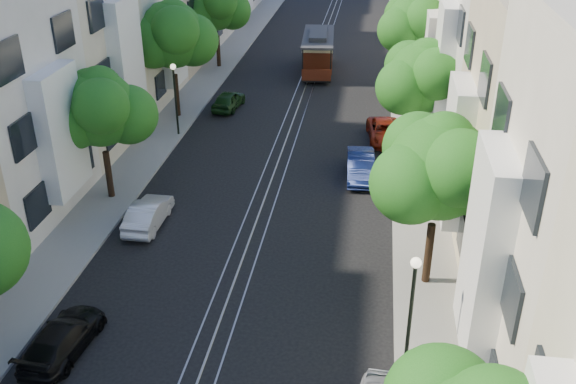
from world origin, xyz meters
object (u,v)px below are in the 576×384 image
at_px(lamp_west, 175,89).
at_px(tree_w_b, 101,111).
at_px(parked_car_e_mid, 361,166).
at_px(tree_e_c, 424,79).
at_px(tree_w_c, 173,36).
at_px(parked_car_e_far, 385,132).
at_px(parked_car_w_mid, 148,214).
at_px(tree_e_d, 416,25).
at_px(tree_w_d, 217,7).
at_px(lamp_east, 412,299).
at_px(tree_e_b, 440,171).
at_px(cable_car, 318,50).
at_px(parked_car_w_far, 229,100).
at_px(parked_car_w_near, 63,338).

bearing_deg(lamp_west, tree_w_b, -95.97).
bearing_deg(parked_car_e_mid, tree_e_c, 32.64).
relative_size(tree_e_c, tree_w_c, 0.92).
bearing_deg(tree_w_b, parked_car_e_far, 34.96).
xyz_separation_m(parked_car_e_far, parked_car_w_mid, (-10.19, -11.11, 0.03)).
height_order(tree_e_d, tree_w_c, tree_w_c).
xyz_separation_m(parked_car_e_mid, parked_car_e_far, (1.20, 5.00, -0.08)).
bearing_deg(tree_w_c, parked_car_e_mid, -31.58).
height_order(tree_w_d, lamp_east, tree_w_d).
bearing_deg(parked_car_e_mid, parked_car_w_mid, -149.36).
height_order(tree_e_d, lamp_east, tree_e_d).
distance_m(tree_e_d, tree_w_b, 22.28).
relative_size(tree_e_b, tree_e_d, 0.98).
relative_size(tree_e_d, cable_car, 0.93).
xyz_separation_m(tree_e_b, parked_car_w_far, (-11.66, 17.94, -4.14)).
height_order(lamp_west, parked_car_w_near, lamp_west).
xyz_separation_m(tree_e_c, parked_car_w_near, (-11.91, -16.46, -4.05)).
distance_m(lamp_west, parked_car_w_mid, 10.61).
bearing_deg(parked_car_w_far, parked_car_e_far, 164.69).
height_order(tree_e_b, parked_car_w_far, tree_e_b).
relative_size(tree_e_c, parked_car_w_mid, 1.84).
bearing_deg(parked_car_e_far, tree_w_c, 164.08).
xyz_separation_m(tree_e_d, tree_w_c, (-14.40, -6.00, 0.20)).
bearing_deg(parked_car_e_far, cable_car, 104.71).
relative_size(lamp_east, parked_car_e_mid, 1.08).
relative_size(tree_e_b, cable_car, 0.91).
height_order(tree_e_c, tree_e_d, tree_e_d).
bearing_deg(parked_car_e_mid, tree_w_c, 144.86).
relative_size(tree_e_d, lamp_west, 1.65).
relative_size(tree_e_b, tree_w_b, 1.07).
bearing_deg(tree_e_d, tree_w_c, -157.38).
bearing_deg(tree_e_d, tree_w_b, -130.27).
height_order(parked_car_e_mid, parked_car_w_near, parked_car_e_mid).
relative_size(tree_e_c, tree_w_b, 1.04).
bearing_deg(tree_w_d, parked_car_w_far, -73.17).
bearing_deg(tree_w_d, parked_car_w_near, -85.62).
bearing_deg(parked_car_w_near, tree_w_d, -80.97).
xyz_separation_m(tree_e_c, tree_w_b, (-14.40, -6.00, -0.20)).
bearing_deg(tree_w_c, tree_e_b, -48.01).
bearing_deg(tree_w_c, parked_car_w_near, -83.39).
distance_m(tree_w_b, parked_car_w_mid, 5.09).
relative_size(parked_car_e_mid, parked_car_w_near, 1.03).
bearing_deg(parked_car_e_far, lamp_west, 177.65).
distance_m(cable_car, parked_car_e_mid, 18.53).
bearing_deg(lamp_west, parked_car_e_mid, -21.05).
bearing_deg(tree_e_d, tree_e_c, -90.00).
bearing_deg(lamp_west, parked_car_e_far, 4.24).
bearing_deg(tree_e_c, lamp_west, 171.51).
height_order(tree_w_b, parked_car_e_far, tree_w_b).
height_order(tree_w_b, parked_car_w_mid, tree_w_b).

